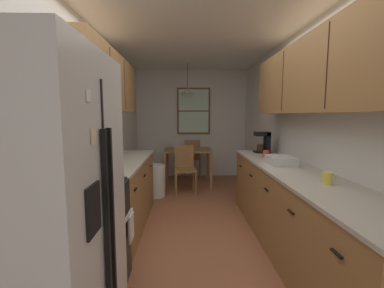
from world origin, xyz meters
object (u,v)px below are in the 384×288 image
dining_chair_far (192,156)px  coffee_maker (264,142)px  microwave_over_range (60,87)px  mug_by_coffeemaker (328,178)px  dish_rack (280,160)px  storage_canister (101,165)px  refrigerator (33,232)px  dining_chair_near (185,166)px  trash_bin (156,181)px  mug_spare (266,154)px  dining_table (188,155)px  stove_range (83,240)px

dining_chair_far → coffee_maker: size_ratio=2.80×
microwave_over_range → mug_by_coffeemaker: (2.14, 0.07, -0.74)m
dish_rack → storage_canister: bearing=-168.2°
refrigerator → dining_chair_near: bearing=77.8°
dining_chair_far → dish_rack: dish_rack is taller
trash_bin → mug_spare: bearing=-34.0°
trash_bin → storage_canister: size_ratio=3.44×
coffee_maker → mug_spare: (-0.11, -0.45, -0.12)m
dining_chair_near → coffee_maker: 1.63m
mug_by_coffeemaker → dining_chair_far: bearing=104.9°
dining_chair_far → trash_bin: dining_chair_far is taller
dining_table → dining_chair_near: 0.62m
refrigerator → storage_canister: (-0.07, 1.25, 0.09)m
refrigerator → mug_by_coffeemaker: (1.97, 0.82, 0.06)m
dining_table → coffee_maker: size_ratio=3.09×
refrigerator → mug_spare: 2.87m
dining_chair_near → dining_chair_far: bearing=82.0°
refrigerator → dining_chair_far: bearing=78.8°
stove_range → mug_by_coffeemaker: bearing=2.1°
trash_bin → storage_canister: storage_canister is taller
dining_table → dining_chair_near: dining_chair_near is taller
dish_rack → refrigerator: bearing=-138.7°
storage_canister → dining_chair_near: bearing=69.9°
storage_canister → dining_table: bearing=72.7°
dining_table → dining_chair_near: (-0.07, -0.60, -0.14)m
stove_range → mug_by_coffeemaker: size_ratio=9.39×
storage_canister → mug_spare: (1.95, 0.92, -0.03)m
microwave_over_range → refrigerator: bearing=-76.7°
dish_rack → mug_spare: bearing=90.8°
stove_range → dining_chair_near: stove_range is taller
stove_range → dining_table: bearing=75.2°
dining_table → coffee_maker: 1.95m
storage_canister → mug_by_coffeemaker: bearing=-12.1°
dining_table → storage_canister: 3.03m
microwave_over_range → dining_table: (1.01, 3.38, -1.05)m
coffee_maker → refrigerator: bearing=-127.3°
dining_chair_far → mug_spare: size_ratio=8.07×
refrigerator → storage_canister: 1.26m
stove_range → coffee_maker: 2.85m
microwave_over_range → mug_spare: size_ratio=5.11×
mug_by_coffeemaker → stove_range: bearing=-177.9°
dish_rack → microwave_over_range: bearing=-156.0°
coffee_maker → mug_spare: size_ratio=2.88×
dining_table → coffee_maker: coffee_maker is taller
microwave_over_range → dining_chair_far: size_ratio=0.63×
trash_bin → mug_spare: (1.65, -1.11, 0.66)m
microwave_over_range → storage_canister: size_ratio=3.38×
trash_bin → storage_canister: bearing=-98.4°
dining_table → trash_bin: bearing=-125.3°
storage_canister → dish_rack: 2.00m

